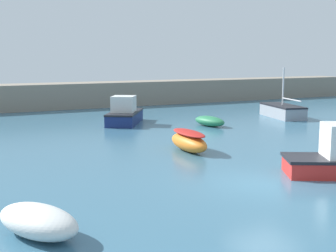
% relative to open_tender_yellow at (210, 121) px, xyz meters
% --- Properties ---
extents(ground_plane, '(120.00, 120.00, 0.20)m').
position_rel_open_tender_yellow_xyz_m(ground_plane, '(-5.95, -13.43, -0.44)').
color(ground_plane, '#38667F').
extents(harbor_breakwater, '(66.41, 3.38, 2.28)m').
position_rel_open_tender_yellow_xyz_m(harbor_breakwater, '(-5.95, 15.70, 0.80)').
color(harbor_breakwater, gray).
rests_on(harbor_breakwater, ground_plane).
extents(open_tender_yellow, '(1.55, 2.87, 0.68)m').
position_rel_open_tender_yellow_xyz_m(open_tender_yellow, '(0.00, 0.00, 0.00)').
color(open_tender_yellow, '#287A4C').
rests_on(open_tender_yellow, ground_plane).
extents(motorboat_grey_hull, '(4.12, 4.96, 1.98)m').
position_rel_open_tender_yellow_xyz_m(motorboat_grey_hull, '(-4.75, 3.68, 0.36)').
color(motorboat_grey_hull, navy).
rests_on(motorboat_grey_hull, ground_plane).
extents(rowboat_white_midwater, '(2.43, 3.11, 0.83)m').
position_rel_open_tender_yellow_xyz_m(rowboat_white_midwater, '(-14.52, -14.78, 0.08)').
color(rowboat_white_midwater, white).
rests_on(rowboat_white_midwater, ground_plane).
extents(sailboat_twin_hulled, '(2.90, 5.30, 3.87)m').
position_rel_open_tender_yellow_xyz_m(sailboat_twin_hulled, '(7.53, 1.38, 0.16)').
color(sailboat_twin_hulled, gray).
rests_on(sailboat_twin_hulled, ground_plane).
extents(rowboat_with_red_cover, '(1.30, 3.37, 1.04)m').
position_rel_open_tender_yellow_xyz_m(rowboat_with_red_cover, '(-5.45, -6.78, 0.18)').
color(rowboat_with_red_cover, orange).
rests_on(rowboat_with_red_cover, ground_plane).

